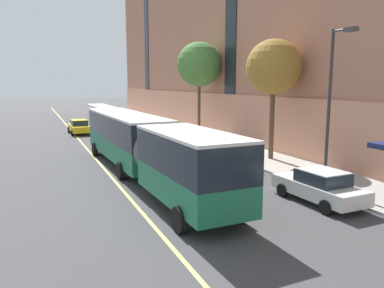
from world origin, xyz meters
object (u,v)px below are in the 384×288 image
at_px(parked_car_white_2, 319,186).
at_px(street_tree_mid_block, 274,67).
at_px(fire_hydrant, 321,180).
at_px(city_bus, 143,143).
at_px(parked_car_red_1, 161,130).
at_px(street_lamp, 333,95).
at_px(parked_car_white_3, 216,149).
at_px(taxi_cab, 79,127).
at_px(parked_car_green_5, 136,121).
at_px(street_tree_far_uptown, 199,65).

relative_size(parked_car_white_2, street_tree_mid_block, 0.56).
xyz_separation_m(parked_car_white_2, fire_hydrant, (1.65, 1.68, -0.29)).
relative_size(city_bus, fire_hydrant, 27.46).
distance_m(parked_car_red_1, fire_hydrant, 20.92).
distance_m(street_tree_mid_block, street_lamp, 7.92).
bearing_deg(parked_car_white_3, street_tree_mid_block, -27.06).
relative_size(city_bus, street_lamp, 2.52).
bearing_deg(taxi_cab, city_bus, -86.85).
height_order(parked_car_white_2, street_lamp, street_lamp).
relative_size(parked_car_white_2, street_lamp, 0.59).
height_order(city_bus, fire_hydrant, city_bus).
bearing_deg(street_tree_mid_block, parked_car_red_1, 104.98).
xyz_separation_m(parked_car_white_2, taxi_cab, (-7.31, 28.80, -0.00)).
distance_m(parked_car_green_5, street_tree_mid_block, 24.85).
bearing_deg(street_tree_far_uptown, taxi_cab, 145.54).
bearing_deg(city_bus, parked_car_white_3, 25.89).
height_order(parked_car_red_1, parked_car_white_2, same).
xyz_separation_m(parked_car_green_5, street_tree_mid_block, (3.57, -23.92, 5.72)).
height_order(taxi_cab, street_lamp, street_lamp).
bearing_deg(street_lamp, parked_car_red_1, 94.97).
bearing_deg(parked_car_green_5, fire_hydrant, -86.94).
distance_m(city_bus, street_lamp, 10.48).
bearing_deg(fire_hydrant, street_lamp, -73.17).
xyz_separation_m(parked_car_white_3, street_tree_mid_block, (3.45, -1.76, 5.71)).
distance_m(parked_car_red_1, street_tree_far_uptown, 7.51).
relative_size(street_tree_far_uptown, fire_hydrant, 12.91).
xyz_separation_m(taxi_cab, street_lamp, (9.06, -27.45, 4.10)).
xyz_separation_m(street_lamp, fire_hydrant, (-0.10, 0.33, -4.39)).
bearing_deg(street_tree_mid_block, taxi_cab, 118.62).
height_order(street_tree_far_uptown, street_lamp, street_tree_far_uptown).
distance_m(parked_car_green_5, taxi_cab, 8.33).
relative_size(street_tree_mid_block, street_tree_far_uptown, 0.89).
bearing_deg(street_tree_far_uptown, parked_car_white_2, -99.46).
relative_size(parked_car_white_3, taxi_cab, 0.98).
relative_size(city_bus, parked_car_green_5, 4.65).
height_order(parked_car_green_5, street_lamp, street_lamp).
distance_m(parked_car_white_3, fire_hydrant, 9.11).
relative_size(parked_car_green_5, street_tree_far_uptown, 0.46).
bearing_deg(street_lamp, street_tree_far_uptown, 84.85).
height_order(city_bus, parked_car_white_3, city_bus).
bearing_deg(fire_hydrant, parked_car_green_5, 93.06).
bearing_deg(fire_hydrant, street_tree_far_uptown, 84.47).
height_order(parked_car_white_3, parked_car_green_5, same).
relative_size(taxi_cab, street_tree_far_uptown, 0.49).
relative_size(parked_car_green_5, taxi_cab, 0.94).
height_order(parked_car_white_3, street_lamp, street_lamp).
bearing_deg(parked_car_red_1, fire_hydrant, -85.22).
distance_m(city_bus, fire_hydrant, 9.92).
bearing_deg(fire_hydrant, taxi_cab, 108.28).
bearing_deg(fire_hydrant, parked_car_white_2, -134.53).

